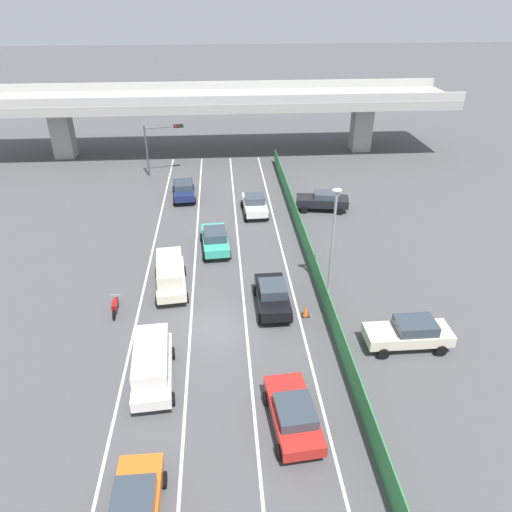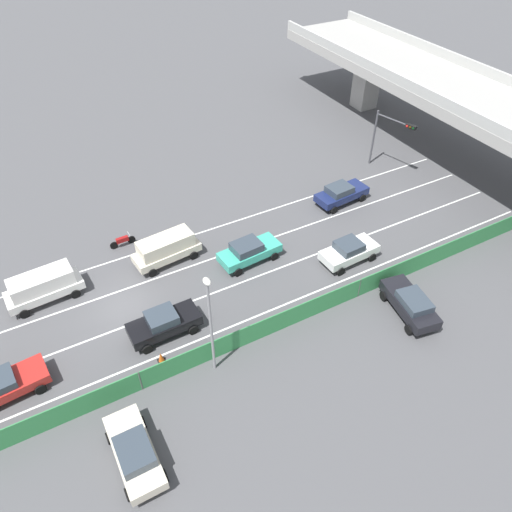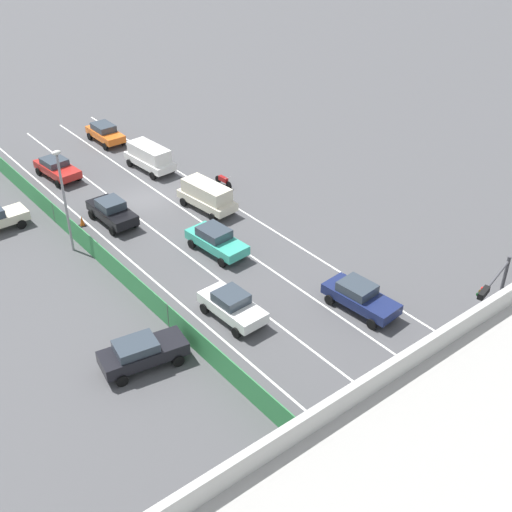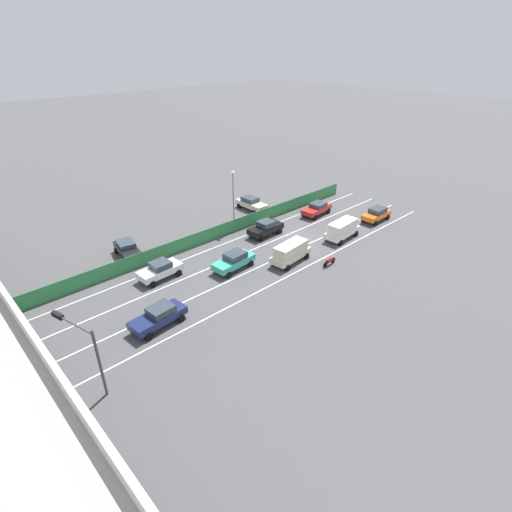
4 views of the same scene
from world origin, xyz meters
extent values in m
plane|color=#4C4C4F|center=(0.00, 0.00, 0.00)|extent=(300.00, 300.00, 0.00)
cube|color=silver|center=(-4.85, 6.55, 0.00)|extent=(0.14, 49.11, 0.01)
cube|color=silver|center=(-1.62, 6.55, 0.00)|extent=(0.14, 49.11, 0.01)
cube|color=silver|center=(1.62, 6.55, 0.00)|extent=(0.14, 49.11, 0.01)
cube|color=silver|center=(4.85, 6.55, 0.00)|extent=(0.14, 49.11, 0.01)
cube|color=#A09E99|center=(0.00, 33.11, 5.99)|extent=(53.71, 8.82, 0.97)
cube|color=#B2B2AD|center=(0.00, 28.87, 6.92)|extent=(53.71, 0.30, 0.90)
cube|color=#B2B2AD|center=(0.00, 37.34, 6.92)|extent=(53.71, 0.30, 0.90)
cube|color=#A09E99|center=(-17.19, 33.11, 2.75)|extent=(2.16, 2.16, 5.50)
cube|color=#A09E99|center=(17.19, 33.11, 2.75)|extent=(2.16, 2.16, 5.50)
cube|color=#338447|center=(6.54, 6.55, 0.78)|extent=(0.06, 45.11, 1.56)
cylinder|color=#4C514C|center=(6.54, -0.96, 0.78)|extent=(0.10, 0.10, 1.56)
cylinder|color=#4C514C|center=(6.54, 14.07, 0.78)|extent=(0.10, 0.10, 1.56)
cylinder|color=#4C514C|center=(6.54, 29.11, 0.78)|extent=(0.10, 0.10, 1.56)
cube|color=silver|center=(-3.25, -4.23, 0.78)|extent=(2.19, 4.96, 0.59)
cube|color=silver|center=(-3.25, -4.23, 1.58)|extent=(1.90, 4.07, 1.02)
cylinder|color=black|center=(-4.28, -2.65, 0.32)|extent=(0.27, 0.65, 0.64)
cylinder|color=black|center=(-2.44, -2.52, 0.32)|extent=(0.27, 0.65, 0.64)
cylinder|color=black|center=(-4.05, -5.93, 0.32)|extent=(0.27, 0.65, 0.64)
cylinder|color=black|center=(-2.21, -5.80, 0.32)|extent=(0.27, 0.65, 0.64)
cube|color=black|center=(3.33, 1.63, 0.82)|extent=(1.88, 4.43, 0.68)
cube|color=#333D47|center=(3.34, 1.54, 1.45)|extent=(1.62, 1.81, 0.58)
cylinder|color=black|center=(2.41, 3.11, 0.32)|extent=(0.23, 0.64, 0.64)
cylinder|color=black|center=(4.21, 3.14, 0.32)|extent=(0.23, 0.64, 0.64)
cylinder|color=black|center=(2.46, 0.12, 0.32)|extent=(0.23, 0.64, 0.64)
cylinder|color=black|center=(4.26, 0.15, 0.32)|extent=(0.23, 0.64, 0.64)
cube|color=beige|center=(-3.01, 4.20, 0.77)|extent=(2.29, 4.95, 0.58)
cube|color=beige|center=(-3.01, 4.20, 1.57)|extent=(1.99, 4.07, 1.01)
cylinder|color=black|center=(-4.07, 5.73, 0.32)|extent=(0.28, 0.66, 0.64)
cylinder|color=black|center=(-2.27, 5.91, 0.32)|extent=(0.28, 0.66, 0.64)
cylinder|color=black|center=(-3.74, 2.49, 0.32)|extent=(0.28, 0.66, 0.64)
cylinder|color=black|center=(-1.94, 2.67, 0.32)|extent=(0.28, 0.66, 0.64)
cube|color=red|center=(3.28, -7.53, 0.77)|extent=(2.24, 4.60, 0.58)
cube|color=#333D47|center=(3.31, -7.87, 1.31)|extent=(1.80, 2.08, 0.49)
cylinder|color=black|center=(2.23, -6.10, 0.32)|extent=(0.28, 0.66, 0.64)
cylinder|color=black|center=(4.07, -5.94, 0.32)|extent=(0.28, 0.66, 0.64)
cylinder|color=black|center=(2.50, -9.12, 0.32)|extent=(0.28, 0.66, 0.64)
cylinder|color=black|center=(4.34, -8.95, 0.32)|extent=(0.28, 0.66, 0.64)
cube|color=orange|center=(-3.08, -11.55, 0.78)|extent=(1.76, 4.31, 0.60)
cube|color=#333D47|center=(-3.08, -11.79, 1.36)|extent=(1.54, 2.16, 0.56)
cylinder|color=black|center=(-3.96, -10.10, 0.32)|extent=(0.23, 0.64, 0.64)
cylinder|color=black|center=(-2.23, -10.08, 0.32)|extent=(0.23, 0.64, 0.64)
cube|color=navy|center=(-3.00, 19.65, 0.78)|extent=(2.20, 4.73, 0.61)
cube|color=#333D47|center=(-2.98, 19.31, 1.37)|extent=(1.76, 2.10, 0.56)
cylinder|color=black|center=(-4.04, 21.12, 0.32)|extent=(0.27, 0.66, 0.64)
cylinder|color=black|center=(-2.24, 21.28, 0.32)|extent=(0.27, 0.66, 0.64)
cylinder|color=black|center=(-3.77, 18.01, 0.32)|extent=(0.27, 0.66, 0.64)
cylinder|color=black|center=(-1.97, 18.17, 0.32)|extent=(0.27, 0.66, 0.64)
cube|color=teal|center=(-0.14, 9.41, 0.79)|extent=(2.16, 4.66, 0.62)
cube|color=#333D47|center=(-0.12, 9.16, 1.40)|extent=(1.74, 2.16, 0.60)
cylinder|color=black|center=(-1.16, 10.87, 0.32)|extent=(0.27, 0.66, 0.64)
cylinder|color=black|center=(0.64, 11.02, 0.32)|extent=(0.27, 0.66, 0.64)
cylinder|color=black|center=(-0.91, 7.80, 0.32)|extent=(0.27, 0.66, 0.64)
cylinder|color=black|center=(0.88, 7.95, 0.32)|extent=(0.27, 0.66, 0.64)
cube|color=white|center=(3.29, 15.68, 0.80)|extent=(2.02, 4.32, 0.64)
cube|color=#333D47|center=(3.29, 15.57, 1.40)|extent=(1.69, 1.82, 0.57)
cylinder|color=black|center=(2.31, 17.09, 0.32)|extent=(0.25, 0.65, 0.64)
cylinder|color=black|center=(4.14, 17.17, 0.32)|extent=(0.25, 0.65, 0.64)
cylinder|color=black|center=(2.44, 14.20, 0.32)|extent=(0.25, 0.65, 0.64)
cylinder|color=black|center=(4.27, 14.28, 0.32)|extent=(0.25, 0.65, 0.64)
cylinder|color=black|center=(-6.22, 2.53, 0.30)|extent=(0.12, 0.60, 0.60)
cylinder|color=black|center=(-6.17, 1.18, 0.30)|extent=(0.12, 0.60, 0.60)
cube|color=maroon|center=(-6.19, 1.85, 0.58)|extent=(0.31, 0.93, 0.36)
cylinder|color=#B2B2B2|center=(-6.21, 2.42, 0.92)|extent=(0.60, 0.05, 0.03)
cube|color=beige|center=(10.30, -2.53, 0.79)|extent=(4.66, 1.80, 0.63)
cube|color=#333D47|center=(10.65, -2.53, 1.40)|extent=(2.11, 1.58, 0.58)
cylinder|color=black|center=(8.72, -3.43, 0.32)|extent=(0.64, 0.22, 0.64)
cylinder|color=black|center=(8.72, -1.64, 0.32)|extent=(0.64, 0.22, 0.64)
cylinder|color=black|center=(11.89, -3.43, 0.32)|extent=(0.64, 0.22, 0.64)
cylinder|color=black|center=(11.89, -1.64, 0.32)|extent=(0.64, 0.22, 0.64)
cube|color=black|center=(9.24, 15.97, 0.83)|extent=(4.73, 2.51, 0.70)
cube|color=#333D47|center=(9.60, 15.90, 1.43)|extent=(2.35, 1.90, 0.49)
cylinder|color=black|center=(7.59, 15.35, 0.32)|extent=(0.67, 0.32, 0.64)
cylinder|color=black|center=(7.89, 17.10, 0.32)|extent=(0.67, 0.32, 0.64)
cylinder|color=black|center=(10.60, 14.83, 0.32)|extent=(0.67, 0.32, 0.64)
cylinder|color=black|center=(10.90, 16.58, 0.32)|extent=(0.67, 0.32, 0.64)
cylinder|color=#47474C|center=(-6.91, 25.81, 2.61)|extent=(0.18, 0.18, 5.22)
cylinder|color=#47474C|center=(-5.07, 26.28, 4.92)|extent=(3.70, 1.06, 0.12)
cube|color=black|center=(-3.61, 26.66, 4.92)|extent=(1.00, 0.51, 0.32)
sphere|color=red|center=(-3.86, 26.43, 4.92)|extent=(0.20, 0.20, 0.20)
sphere|color=#3B2806|center=(-3.57, 26.51, 4.92)|extent=(0.20, 0.20, 0.20)
sphere|color=black|center=(-3.28, 26.58, 4.92)|extent=(0.20, 0.20, 0.20)
cylinder|color=gray|center=(7.17, 3.19, 3.40)|extent=(0.16, 0.16, 6.81)
ellipsoid|color=silver|center=(7.17, 3.19, 6.99)|extent=(0.60, 0.36, 0.28)
cone|color=orange|center=(5.24, 0.65, 0.37)|extent=(0.36, 0.36, 0.75)
cube|color=black|center=(5.24, 0.65, 0.01)|extent=(0.47, 0.47, 0.03)
camera|label=1|loc=(0.48, -22.54, 17.45)|focal=33.82mm
camera|label=2|loc=(23.22, -2.86, 23.48)|focal=34.07mm
camera|label=3|loc=(20.98, 39.98, 23.65)|focal=46.69mm
camera|label=4|loc=(-27.08, 31.38, 20.22)|focal=28.14mm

